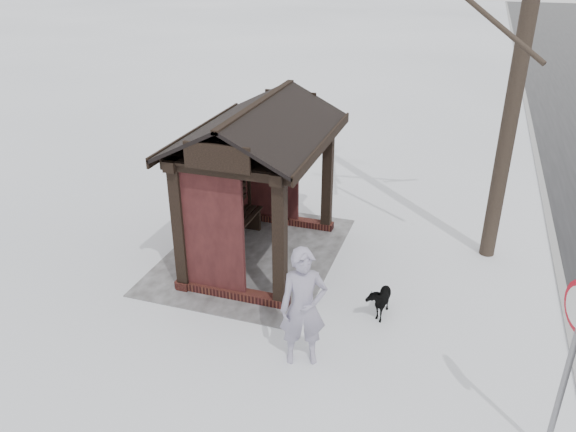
% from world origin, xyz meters
% --- Properties ---
extents(ground, '(120.00, 120.00, 0.00)m').
position_xyz_m(ground, '(0.00, 0.00, 0.00)').
color(ground, white).
rests_on(ground, ground).
extents(kerb, '(120.00, 0.15, 0.06)m').
position_xyz_m(kerb, '(0.00, 5.50, 0.01)').
color(kerb, gray).
rests_on(kerb, ground).
extents(trampled_patch, '(4.20, 3.20, 0.02)m').
position_xyz_m(trampled_patch, '(0.00, -0.20, 0.01)').
color(trampled_patch, gray).
rests_on(trampled_patch, ground).
extents(bus_shelter, '(3.60, 2.40, 3.09)m').
position_xyz_m(bus_shelter, '(0.00, -0.16, 2.17)').
color(bus_shelter, '#3C1715').
rests_on(bus_shelter, ground).
extents(pedestrian, '(0.66, 0.79, 1.84)m').
position_xyz_m(pedestrian, '(2.67, 1.65, 0.92)').
color(pedestrian, '#918BA3').
rests_on(pedestrian, ground).
extents(dog, '(0.72, 0.35, 0.60)m').
position_xyz_m(dog, '(1.19, 2.51, 0.30)').
color(dog, black).
rests_on(dog, ground).
extents(road_sign, '(0.57, 0.28, 2.41)m').
position_xyz_m(road_sign, '(3.38, 4.92, 1.73)').
color(road_sign, slate).
rests_on(road_sign, ground).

